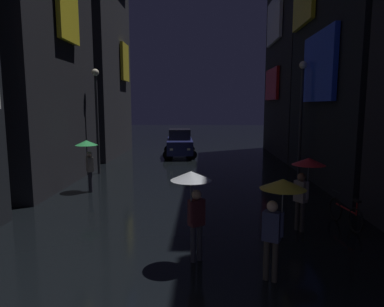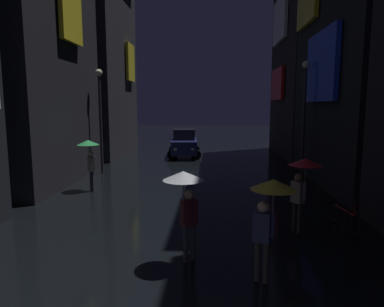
{
  "view_description": "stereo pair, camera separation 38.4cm",
  "coord_description": "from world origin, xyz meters",
  "px_view_note": "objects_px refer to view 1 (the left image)",
  "views": [
    {
      "loc": [
        0.42,
        -2.42,
        3.53
      ],
      "look_at": [
        0.0,
        10.57,
        1.7
      ],
      "focal_mm": 32.0,
      "sensor_mm": 36.0,
      "label": 1
    },
    {
      "loc": [
        0.8,
        -2.4,
        3.53
      ],
      "look_at": [
        0.0,
        10.57,
        1.7
      ],
      "focal_mm": 32.0,
      "sensor_mm": 36.0,
      "label": 2
    }
  ],
  "objects_px": {
    "streetlamp_right_far": "(301,107)",
    "pedestrian_foreground_left_yellow": "(279,201)",
    "pedestrian_midstreet_left_green": "(88,151)",
    "car_distant": "(180,143)",
    "streetlamp_left_far": "(97,109)",
    "pedestrian_near_crossing_clear": "(193,191)",
    "pedestrian_foreground_right_red": "(306,174)",
    "bicycle_parked_at_storefront": "(345,214)"
  },
  "relations": [
    {
      "from": "streetlamp_right_far",
      "to": "pedestrian_foreground_left_yellow",
      "type": "bearing_deg",
      "value": -107.66
    },
    {
      "from": "bicycle_parked_at_storefront",
      "to": "streetlamp_right_far",
      "type": "bearing_deg",
      "value": 86.45
    },
    {
      "from": "pedestrian_midstreet_left_green",
      "to": "car_distant",
      "type": "xyz_separation_m",
      "value": [
        3.1,
        9.83,
        -0.74
      ]
    },
    {
      "from": "pedestrian_near_crossing_clear",
      "to": "pedestrian_foreground_left_yellow",
      "type": "relative_size",
      "value": 1.0
    },
    {
      "from": "pedestrian_foreground_left_yellow",
      "to": "streetlamp_right_far",
      "type": "distance_m",
      "value": 10.32
    },
    {
      "from": "pedestrian_foreground_left_yellow",
      "to": "pedestrian_foreground_right_red",
      "type": "bearing_deg",
      "value": 64.25
    },
    {
      "from": "pedestrian_foreground_left_yellow",
      "to": "bicycle_parked_at_storefront",
      "type": "height_order",
      "value": "pedestrian_foreground_left_yellow"
    },
    {
      "from": "pedestrian_midstreet_left_green",
      "to": "pedestrian_foreground_left_yellow",
      "type": "distance_m",
      "value": 9.48
    },
    {
      "from": "pedestrian_midstreet_left_green",
      "to": "pedestrian_foreground_left_yellow",
      "type": "relative_size",
      "value": 1.0
    },
    {
      "from": "streetlamp_left_far",
      "to": "pedestrian_foreground_left_yellow",
      "type": "bearing_deg",
      "value": -57.44
    },
    {
      "from": "bicycle_parked_at_storefront",
      "to": "streetlamp_right_far",
      "type": "relative_size",
      "value": 0.33
    },
    {
      "from": "streetlamp_right_far",
      "to": "streetlamp_left_far",
      "type": "bearing_deg",
      "value": 173.43
    },
    {
      "from": "pedestrian_midstreet_left_green",
      "to": "streetlamp_right_far",
      "type": "distance_m",
      "value": 9.8
    },
    {
      "from": "pedestrian_midstreet_left_green",
      "to": "car_distant",
      "type": "height_order",
      "value": "pedestrian_midstreet_left_green"
    },
    {
      "from": "pedestrian_foreground_right_red",
      "to": "car_distant",
      "type": "relative_size",
      "value": 0.5
    },
    {
      "from": "car_distant",
      "to": "streetlamp_right_far",
      "type": "relative_size",
      "value": 0.77
    },
    {
      "from": "pedestrian_near_crossing_clear",
      "to": "bicycle_parked_at_storefront",
      "type": "bearing_deg",
      "value": 29.57
    },
    {
      "from": "car_distant",
      "to": "streetlamp_left_far",
      "type": "xyz_separation_m",
      "value": [
        -3.8,
        -6.14,
        2.43
      ]
    },
    {
      "from": "pedestrian_foreground_right_red",
      "to": "streetlamp_left_far",
      "type": "distance_m",
      "value": 11.66
    },
    {
      "from": "pedestrian_midstreet_left_green",
      "to": "pedestrian_near_crossing_clear",
      "type": "bearing_deg",
      "value": -54.83
    },
    {
      "from": "pedestrian_midstreet_left_green",
      "to": "car_distant",
      "type": "relative_size",
      "value": 0.5
    },
    {
      "from": "pedestrian_foreground_left_yellow",
      "to": "pedestrian_foreground_right_red",
      "type": "xyz_separation_m",
      "value": [
        1.34,
        2.78,
        0.0
      ]
    },
    {
      "from": "car_distant",
      "to": "streetlamp_left_far",
      "type": "relative_size",
      "value": 0.79
    },
    {
      "from": "car_distant",
      "to": "pedestrian_near_crossing_clear",
      "type": "bearing_deg",
      "value": -85.08
    },
    {
      "from": "pedestrian_midstreet_left_green",
      "to": "car_distant",
      "type": "bearing_deg",
      "value": 72.47
    },
    {
      "from": "car_distant",
      "to": "streetlamp_right_far",
      "type": "height_order",
      "value": "streetlamp_right_far"
    },
    {
      "from": "pedestrian_near_crossing_clear",
      "to": "car_distant",
      "type": "relative_size",
      "value": 0.5
    },
    {
      "from": "pedestrian_midstreet_left_green",
      "to": "streetlamp_left_far",
      "type": "relative_size",
      "value": 0.4
    },
    {
      "from": "pedestrian_midstreet_left_green",
      "to": "pedestrian_foreground_right_red",
      "type": "height_order",
      "value": "same"
    },
    {
      "from": "streetlamp_right_far",
      "to": "streetlamp_left_far",
      "type": "xyz_separation_m",
      "value": [
        -10.0,
        1.15,
        -0.11
      ]
    },
    {
      "from": "streetlamp_left_far",
      "to": "streetlamp_right_far",
      "type": "bearing_deg",
      "value": -6.57
    },
    {
      "from": "pedestrian_foreground_left_yellow",
      "to": "streetlamp_left_far",
      "type": "height_order",
      "value": "streetlamp_left_far"
    },
    {
      "from": "bicycle_parked_at_storefront",
      "to": "car_distant",
      "type": "height_order",
      "value": "car_distant"
    },
    {
      "from": "streetlamp_right_far",
      "to": "pedestrian_foreground_right_red",
      "type": "bearing_deg",
      "value": -104.16
    },
    {
      "from": "pedestrian_near_crossing_clear",
      "to": "pedestrian_midstreet_left_green",
      "type": "bearing_deg",
      "value": 125.17
    },
    {
      "from": "pedestrian_foreground_left_yellow",
      "to": "car_distant",
      "type": "height_order",
      "value": "pedestrian_foreground_left_yellow"
    },
    {
      "from": "pedestrian_near_crossing_clear",
      "to": "car_distant",
      "type": "height_order",
      "value": "pedestrian_near_crossing_clear"
    },
    {
      "from": "bicycle_parked_at_storefront",
      "to": "streetlamp_left_far",
      "type": "distance_m",
      "value": 12.58
    },
    {
      "from": "pedestrian_foreground_right_red",
      "to": "streetlamp_left_far",
      "type": "xyz_separation_m",
      "value": [
        -8.26,
        8.05,
        1.69
      ]
    },
    {
      "from": "pedestrian_midstreet_left_green",
      "to": "bicycle_parked_at_storefront",
      "type": "xyz_separation_m",
      "value": [
        8.9,
        -3.89,
        -1.28
      ]
    },
    {
      "from": "streetlamp_left_far",
      "to": "pedestrian_midstreet_left_green",
      "type": "bearing_deg",
      "value": -79.24
    },
    {
      "from": "pedestrian_foreground_left_yellow",
      "to": "bicycle_parked_at_storefront",
      "type": "bearing_deg",
      "value": 50.55
    }
  ]
}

